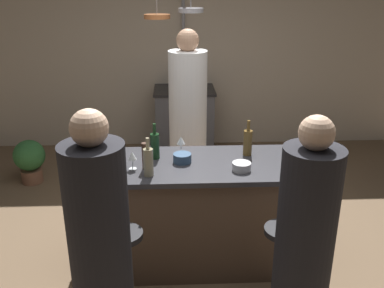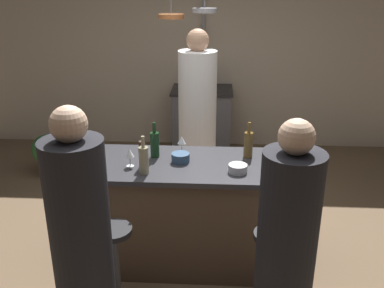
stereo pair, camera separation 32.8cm
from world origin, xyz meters
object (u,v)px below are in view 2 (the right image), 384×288
at_px(pepper_mill, 142,154).
at_px(wine_glass_near_left_guest, 130,154).
at_px(chef, 197,126).
at_px(stove_range, 202,121).
at_px(wine_bottle_red, 155,144).
at_px(guest_right, 285,261).
at_px(wine_glass_by_chef, 89,161).
at_px(wine_bottle_amber, 248,144).
at_px(guest_left, 83,252).
at_px(wine_bottle_white, 144,160).
at_px(wine_glass_near_right_guest, 182,141).
at_px(mixing_bowl_blue, 181,158).
at_px(bar_stool_left, 116,266).
at_px(potted_plant, 47,153).
at_px(bar_stool_right, 270,271).
at_px(mixing_bowl_steel, 238,168).

distance_m(pepper_mill, wine_glass_near_left_guest, 0.10).
bearing_deg(chef, stove_range, 89.80).
bearing_deg(wine_bottle_red, guest_right, -51.03).
relative_size(stove_range, wine_glass_by_chef, 6.10).
bearing_deg(wine_bottle_amber, guest_right, -82.75).
xyz_separation_m(chef, wine_bottle_red, (-0.29, -0.97, 0.17)).
relative_size(guest_left, wine_bottle_white, 5.63).
relative_size(wine_bottle_amber, wine_bottle_white, 1.00).
height_order(chef, guest_left, chef).
distance_m(pepper_mill, wine_glass_near_right_guest, 0.41).
relative_size(stove_range, mixing_bowl_blue, 6.24).
distance_m(guest_right, wine_bottle_red, 1.45).
xyz_separation_m(pepper_mill, wine_bottle_white, (0.03, -0.11, 0.01)).
xyz_separation_m(stove_range, chef, (-0.00, -1.37, 0.39)).
height_order(chef, mixing_bowl_blue, chef).
xyz_separation_m(chef, wine_bottle_amber, (0.46, -0.93, 0.17)).
bearing_deg(guest_right, mixing_bowl_blue, 123.82).
height_order(stove_range, chef, chef).
height_order(chef, wine_glass_near_right_guest, chef).
bearing_deg(chef, bar_stool_left, -105.93).
height_order(bar_stool_left, wine_bottle_white, wine_bottle_white).
relative_size(guest_left, potted_plant, 3.16).
bearing_deg(wine_bottle_white, guest_right, -40.14).
height_order(guest_left, wine_glass_near_left_guest, guest_left).
relative_size(chef, wine_glass_near_left_guest, 12.39).
relative_size(wine_bottle_white, mixing_bowl_blue, 2.05).
distance_m(bar_stool_right, mixing_bowl_blue, 1.08).
bearing_deg(wine_bottle_amber, wine_glass_by_chef, -161.23).
bearing_deg(stove_range, guest_left, -99.32).
relative_size(wine_bottle_red, mixing_bowl_steel, 2.05).
bearing_deg(wine_glass_near_left_guest, wine_bottle_red, 52.00).
bearing_deg(bar_stool_right, wine_bottle_amber, 99.62).
bearing_deg(bar_stool_right, wine_bottle_white, 155.98).
height_order(wine_bottle_amber, mixing_bowl_blue, wine_bottle_amber).
relative_size(wine_bottle_red, wine_glass_near_right_guest, 1.99).
bearing_deg(wine_bottle_white, mixing_bowl_steel, 4.97).
bearing_deg(mixing_bowl_blue, bar_stool_left, -122.53).
relative_size(chef, wine_bottle_amber, 6.17).
bearing_deg(guest_right, guest_left, -179.33).
relative_size(guest_left, mixing_bowl_blue, 11.53).
bearing_deg(mixing_bowl_steel, wine_glass_by_chef, -174.62).
relative_size(guest_right, wine_glass_by_chef, 10.90).
height_order(wine_bottle_red, wine_glass_by_chef, wine_bottle_red).
bearing_deg(wine_bottle_red, potted_plant, 136.21).
bearing_deg(wine_glass_near_right_guest, stove_range, 87.75).
xyz_separation_m(mixing_bowl_steel, mixing_bowl_blue, (-0.44, 0.17, 0.00)).
bearing_deg(stove_range, potted_plant, -154.35).
bearing_deg(potted_plant, guest_left, -64.05).
xyz_separation_m(pepper_mill, mixing_bowl_blue, (0.28, 0.12, -0.07)).
xyz_separation_m(pepper_mill, wine_glass_near_right_guest, (0.27, 0.30, 0.00)).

